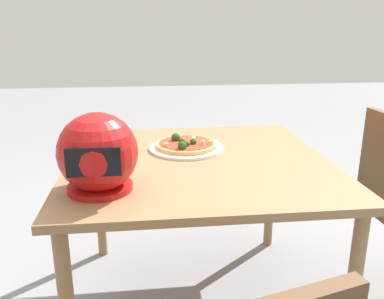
% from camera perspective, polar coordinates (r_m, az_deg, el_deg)
% --- Properties ---
extents(dining_table, '(1.09, 1.08, 0.72)m').
position_cam_1_polar(dining_table, '(1.73, 0.85, -3.63)').
color(dining_table, olive).
rests_on(dining_table, ground).
extents(pizza_plate, '(0.34, 0.34, 0.01)m').
position_cam_1_polar(pizza_plate, '(1.84, -0.80, 0.22)').
color(pizza_plate, white).
rests_on(pizza_plate, dining_table).
extents(pizza, '(0.28, 0.28, 0.05)m').
position_cam_1_polar(pizza, '(1.83, -0.87, 0.76)').
color(pizza, tan).
rests_on(pizza, pizza_plate).
extents(motorcycle_helmet, '(0.27, 0.27, 0.27)m').
position_cam_1_polar(motorcycle_helmet, '(1.38, -13.13, -0.65)').
color(motorcycle_helmet, '#B21414').
rests_on(motorcycle_helmet, dining_table).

